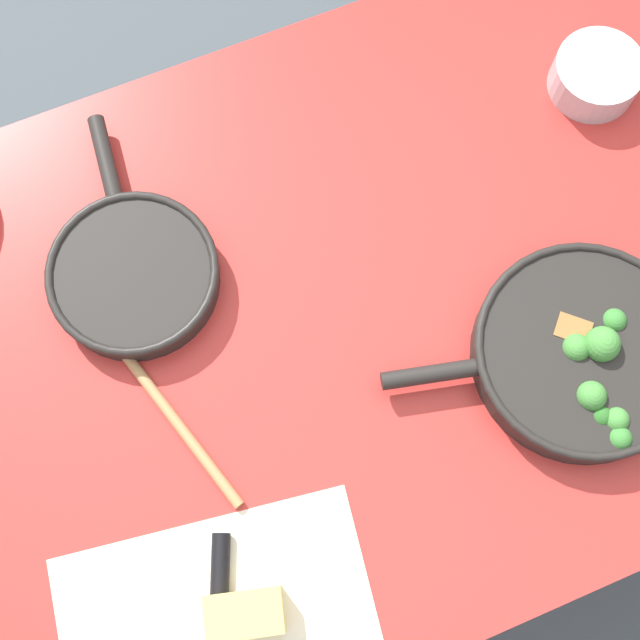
% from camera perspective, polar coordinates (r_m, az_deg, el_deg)
% --- Properties ---
extents(ground_plane, '(14.00, 14.00, 0.00)m').
position_cam_1_polar(ground_plane, '(1.97, 0.00, -6.44)').
color(ground_plane, '#424C51').
extents(dining_table_red, '(1.33, 0.91, 0.76)m').
position_cam_1_polar(dining_table_red, '(1.30, 0.00, -1.23)').
color(dining_table_red, '#B72D28').
rests_on(dining_table_red, ground_plane).
extents(skillet_broccoli, '(0.42, 0.30, 0.08)m').
position_cam_1_polar(skillet_broccoli, '(1.23, 16.42, -2.07)').
color(skillet_broccoli, black).
rests_on(skillet_broccoli, dining_table_red).
extents(skillet_eggs, '(0.24, 0.36, 0.05)m').
position_cam_1_polar(skillet_eggs, '(1.24, -11.84, 2.94)').
color(skillet_eggs, black).
rests_on(skillet_eggs, dining_table_red).
extents(wooden_spoon, '(0.13, 0.36, 0.02)m').
position_cam_1_polar(wooden_spoon, '(1.22, -11.56, -3.25)').
color(wooden_spoon, '#A87A4C').
rests_on(wooden_spoon, dining_table_red).
extents(parchment_sheet, '(0.42, 0.29, 0.00)m').
position_cam_1_polar(parchment_sheet, '(1.18, -6.68, -18.19)').
color(parchment_sheet, silver).
rests_on(parchment_sheet, dining_table_red).
extents(grater_knife, '(0.12, 0.24, 0.02)m').
position_cam_1_polar(grater_knife, '(1.17, -6.46, -17.77)').
color(grater_knife, silver).
rests_on(grater_knife, dining_table_red).
extents(cheese_block, '(0.11, 0.08, 0.05)m').
position_cam_1_polar(cheese_block, '(1.15, -4.84, -18.26)').
color(cheese_block, '#E0C15B').
rests_on(cheese_block, dining_table_red).
extents(prep_bowl_steel, '(0.13, 0.13, 0.06)m').
position_cam_1_polar(prep_bowl_steel, '(1.41, 17.24, 14.72)').
color(prep_bowl_steel, '#B7B7BC').
rests_on(prep_bowl_steel, dining_table_red).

